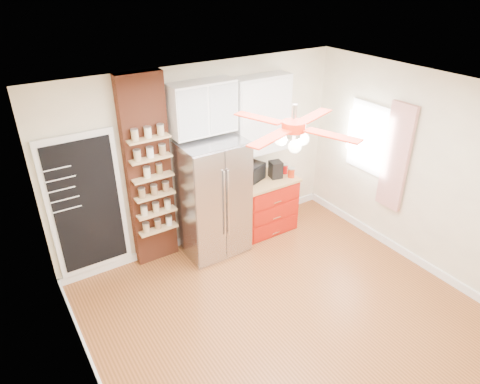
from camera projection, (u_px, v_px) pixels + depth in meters
floor at (282, 311)px, 5.34m from camera, size 4.50×4.50×0.00m
ceiling at (295, 99)px, 4.06m from camera, size 4.50×4.50×0.00m
wall_back at (202, 158)px, 6.18m from camera, size 4.50×0.02×2.70m
wall_front at (453, 338)px, 3.22m from camera, size 4.50×0.02×2.70m
wall_left at (79, 296)px, 3.63m from camera, size 0.02×4.00×2.70m
wall_right at (419, 172)px, 5.77m from camera, size 0.02×4.00×2.70m
chalkboard at (87, 206)px, 5.47m from camera, size 0.95×0.05×1.95m
brick_pillar at (149, 174)px, 5.72m from camera, size 0.60×0.16×2.70m
fridge at (212, 198)px, 6.11m from camera, size 0.90×0.70×1.75m
upper_glass_cabinet at (202, 108)px, 5.65m from camera, size 0.90×0.35×0.70m
red_cabinet at (265, 204)px, 6.81m from camera, size 0.94×0.64×0.90m
upper_shelf_unit at (261, 115)px, 6.26m from camera, size 0.90×0.30×1.15m
window at (369, 138)px, 6.33m from camera, size 0.04×0.75×1.05m
curtain at (396, 158)px, 5.95m from camera, size 0.06×0.40×1.55m
ceiling_fan at (294, 127)px, 4.19m from camera, size 1.40×1.40×0.44m
toaster_oven at (249, 173)px, 6.48m from camera, size 0.56×0.47×0.26m
coffee_maker at (276, 169)px, 6.58m from camera, size 0.21×0.22×0.26m
canister_left at (291, 173)px, 6.62m from camera, size 0.11×0.11×0.14m
canister_right at (285, 169)px, 6.74m from camera, size 0.10×0.10×0.14m
pantry_jar_oats at (147, 173)px, 5.54m from camera, size 0.11×0.11×0.14m
pantry_jar_beans at (159, 169)px, 5.65m from camera, size 0.10×0.10×0.13m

